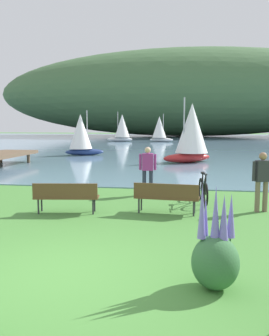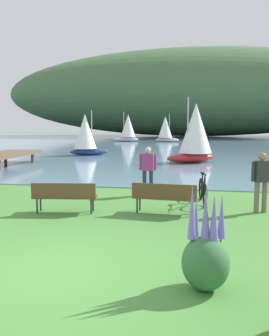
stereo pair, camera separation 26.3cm
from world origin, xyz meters
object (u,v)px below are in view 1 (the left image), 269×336
park_bench_near_camera (166,196)px  sailboat_far_off (81,134)px  person_at_shoreline (148,168)px  sailboat_toward_hillside (122,128)px  bicycle_leaning_near_bench (203,190)px  sailboat_nearest_to_shore (191,132)px  park_bench_further_along (66,195)px  person_on_the_grass (262,178)px  sailboat_mid_bay (160,129)px

park_bench_near_camera → sailboat_far_off: sailboat_far_off is taller
person_at_shoreline → sailboat_toward_hillside: size_ratio=0.40×
bicycle_leaning_near_bench → sailboat_nearest_to_shore: bearing=91.6°
park_bench_further_along → sailboat_far_off: bearing=105.8°
bicycle_leaning_near_bench → sailboat_toward_hillside: size_ratio=0.41×
sailboat_toward_hillside → sailboat_far_off: size_ratio=1.20×
person_on_the_grass → sailboat_toward_hillside: size_ratio=0.40×
park_bench_further_along → sailboat_toward_hillside: size_ratio=0.43×
person_at_shoreline → sailboat_nearest_to_shore: (1.57, 11.04, 1.02)m
park_bench_near_camera → sailboat_far_off: 19.37m
bicycle_leaning_near_bench → person_on_the_grass: bearing=-30.6°
person_on_the_grass → sailboat_far_off: size_ratio=0.48×
sailboat_mid_bay → sailboat_far_off: (-4.38, -23.28, -0.17)m
bicycle_leaning_near_bench → sailboat_far_off: (-8.95, 16.05, 1.33)m
sailboat_mid_bay → sailboat_far_off: bearing=-100.6°
person_on_the_grass → sailboat_nearest_to_shore: size_ratio=0.41×
bicycle_leaning_near_bench → sailboat_mid_bay: 39.62m
person_at_shoreline → person_on_the_grass: same height
park_bench_further_along → sailboat_nearest_to_shore: (3.53, 14.00, 1.48)m
park_bench_near_camera → sailboat_toward_hillside: (-8.95, 40.94, 1.53)m
sailboat_nearest_to_shore → sailboat_toward_hillside: 28.98m
sailboat_far_off → sailboat_nearest_to_shore: bearing=-25.0°
sailboat_toward_hillside → bicycle_leaning_near_bench: bearing=-75.7°
sailboat_far_off → person_on_the_grass: bearing=-58.2°
bicycle_leaning_near_bench → sailboat_far_off: sailboat_far_off is taller
bicycle_leaning_near_bench → sailboat_nearest_to_shore: sailboat_nearest_to_shore is taller
park_bench_near_camera → person_on_the_grass: 2.79m
sailboat_mid_bay → park_bench_near_camera: bearing=-85.1°
bicycle_leaning_near_bench → sailboat_nearest_to_shore: size_ratio=0.42×
bicycle_leaning_near_bench → person_at_shoreline: 2.22m
sailboat_far_off → bicycle_leaning_near_bench: bearing=-60.9°
person_at_shoreline → person_on_the_grass: (3.49, -1.93, 0.00)m
park_bench_near_camera → park_bench_further_along: (-2.78, -0.37, 0.00)m
person_at_shoreline → person_on_the_grass: size_ratio=1.00×
person_at_shoreline → sailboat_far_off: size_ratio=0.48×
person_at_shoreline → sailboat_far_off: 16.65m
sailboat_far_off → person_at_shoreline: bearing=-64.9°
park_bench_further_along → bicycle_leaning_near_bench: size_ratio=1.05×
person_at_shoreline → bicycle_leaning_near_bench: bearing=-27.5°
sailboat_toward_hillside → sailboat_mid_bay: bearing=-0.2°
bicycle_leaning_near_bench → sailboat_toward_hillside: (-10.03, 39.34, 1.65)m
bicycle_leaning_near_bench → person_on_the_grass: person_on_the_grass is taller
bicycle_leaning_near_bench → person_at_shoreline: person_at_shoreline is taller
park_bench_further_along → sailboat_toward_hillside: (-6.17, 41.31, 1.53)m
park_bench_near_camera → sailboat_toward_hillside: 41.94m
sailboat_nearest_to_shore → sailboat_far_off: size_ratio=1.16×
person_on_the_grass → sailboat_nearest_to_shore: (-1.92, 12.98, 1.02)m
park_bench_near_camera → sailboat_nearest_to_shore: bearing=86.9°
park_bench_near_camera → sailboat_nearest_to_shore: 13.73m
park_bench_near_camera → sailboat_mid_bay: (-3.50, 40.93, 1.38)m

